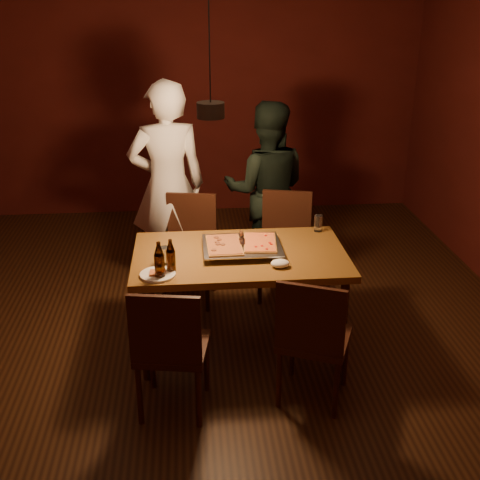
{
  "coord_description": "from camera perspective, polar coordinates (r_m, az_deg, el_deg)",
  "views": [
    {
      "loc": [
        -0.16,
        -3.88,
        2.47
      ],
      "look_at": [
        0.19,
        -0.03,
        0.85
      ],
      "focal_mm": 45.0,
      "sensor_mm": 36.0,
      "label": 1
    }
  ],
  "objects": [
    {
      "name": "spatula",
      "position": [
        4.27,
        0.11,
        -0.15
      ],
      "size": [
        0.11,
        0.25,
        0.04
      ],
      "primitive_type": null,
      "rotation": [
        0.0,
        0.0,
        -0.09
      ],
      "color": "silver",
      "rests_on": "pizza_tray"
    },
    {
      "name": "pizza_tray",
      "position": [
        4.26,
        0.18,
        -0.75
      ],
      "size": [
        0.57,
        0.47,
        0.05
      ],
      "primitive_type": "cube",
      "rotation": [
        0.0,
        0.0,
        0.05
      ],
      "color": "silver",
      "rests_on": "dining_table"
    },
    {
      "name": "pizza_cheese",
      "position": [
        4.27,
        1.91,
        -0.22
      ],
      "size": [
        0.26,
        0.38,
        0.02
      ],
      "primitive_type": "cube",
      "rotation": [
        0.0,
        0.0,
        -0.1
      ],
      "color": "gold",
      "rests_on": "pizza_tray"
    },
    {
      "name": "chair_far_left",
      "position": [
        5.06,
        -4.76,
        0.2
      ],
      "size": [
        0.49,
        0.49,
        0.49
      ],
      "rotation": [
        0.0,
        0.0,
        2.95
      ],
      "color": "#38190F",
      "rests_on": "floor"
    },
    {
      "name": "diner_dark",
      "position": [
        5.42,
        2.5,
        4.74
      ],
      "size": [
        0.85,
        0.7,
        1.6
      ],
      "primitive_type": "imported",
      "rotation": [
        0.0,
        0.0,
        3.01
      ],
      "color": "black",
      "rests_on": "floor"
    },
    {
      "name": "chair_near_right",
      "position": [
        3.75,
        6.9,
        -8.55
      ],
      "size": [
        0.55,
        0.55,
        0.49
      ],
      "rotation": [
        0.0,
        0.0,
        -0.41
      ],
      "color": "#38190F",
      "rests_on": "floor"
    },
    {
      "name": "water_glass_right",
      "position": [
        4.63,
        7.43,
        1.58
      ],
      "size": [
        0.06,
        0.06,
        0.13
      ],
      "primitive_type": "cylinder",
      "color": "silver",
      "rests_on": "dining_table"
    },
    {
      "name": "beer_bottle_a",
      "position": [
        3.86,
        -7.66,
        -1.93
      ],
      "size": [
        0.07,
        0.07,
        0.25
      ],
      "color": "black",
      "rests_on": "dining_table"
    },
    {
      "name": "napkin",
      "position": [
        4.02,
        3.82,
        -2.23
      ],
      "size": [
        0.13,
        0.1,
        0.05
      ],
      "primitive_type": "ellipsoid",
      "color": "white",
      "rests_on": "dining_table"
    },
    {
      "name": "chair_near_left",
      "position": [
        3.65,
        -6.71,
        -9.48
      ],
      "size": [
        0.49,
        0.49,
        0.49
      ],
      "rotation": [
        0.0,
        0.0,
        -0.17
      ],
      "color": "#38190F",
      "rests_on": "floor"
    },
    {
      "name": "dining_table",
      "position": [
        4.27,
        0.0,
        -2.15
      ],
      "size": [
        1.5,
        0.9,
        0.75
      ],
      "color": "brown",
      "rests_on": "floor"
    },
    {
      "name": "diner_white",
      "position": [
        5.22,
        -6.88,
        5.09
      ],
      "size": [
        0.72,
        0.53,
        1.81
      ],
      "primitive_type": "imported",
      "rotation": [
        0.0,
        0.0,
        3.3
      ],
      "color": "white",
      "rests_on": "floor"
    },
    {
      "name": "plate_slice",
      "position": [
        3.94,
        -7.8,
        -3.24
      ],
      "size": [
        0.23,
        0.23,
        0.03
      ],
      "color": "white",
      "rests_on": "dining_table"
    },
    {
      "name": "room_shell",
      "position": [
        4.03,
        -2.71,
        7.3
      ],
      "size": [
        6.0,
        6.0,
        6.0
      ],
      "color": "#381F0F",
      "rests_on": "ground"
    },
    {
      "name": "water_glass_left",
      "position": [
        4.08,
        -7.17,
        -1.47
      ],
      "size": [
        0.08,
        0.08,
        0.12
      ],
      "primitive_type": "cylinder",
      "color": "silver",
      "rests_on": "dining_table"
    },
    {
      "name": "pizza_meat",
      "position": [
        4.23,
        -1.51,
        -0.45
      ],
      "size": [
        0.25,
        0.39,
        0.02
      ],
      "primitive_type": "cube",
      "rotation": [
        0.0,
        0.0,
        0.02
      ],
      "color": "maroon",
      "rests_on": "pizza_tray"
    },
    {
      "name": "beer_bottle_b",
      "position": [
        3.94,
        -6.58,
        -1.51
      ],
      "size": [
        0.06,
        0.06,
        0.23
      ],
      "color": "black",
      "rests_on": "dining_table"
    },
    {
      "name": "chair_far_right",
      "position": [
        5.13,
        4.31,
        0.5
      ],
      "size": [
        0.51,
        0.51,
        0.49
      ],
      "rotation": [
        0.0,
        0.0,
        2.9
      ],
      "color": "#38190F",
      "rests_on": "floor"
    },
    {
      "name": "pendant_lamp",
      "position": [
        3.95,
        -2.8,
        12.35
      ],
      "size": [
        0.18,
        0.18,
        1.1
      ],
      "color": "black",
      "rests_on": "ceiling"
    }
  ]
}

